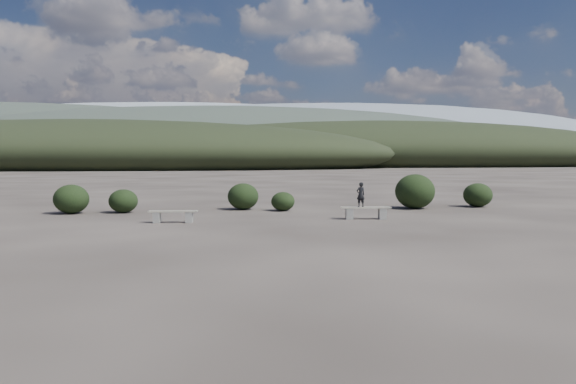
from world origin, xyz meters
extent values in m
plane|color=#2A2421|center=(0.00, 0.00, 0.00)|extent=(1200.00, 1200.00, 0.00)
cube|color=slate|center=(-4.73, 5.28, 0.18)|extent=(0.25, 0.33, 0.35)
cube|color=slate|center=(-3.67, 5.19, 0.18)|extent=(0.25, 0.33, 0.35)
cube|color=gray|center=(-4.20, 5.24, 0.38)|extent=(1.62, 0.46, 0.04)
cube|color=slate|center=(1.82, 5.56, 0.19)|extent=(0.27, 0.36, 0.38)
cube|color=slate|center=(2.97, 5.45, 0.19)|extent=(0.27, 0.36, 0.38)
cube|color=gray|center=(2.39, 5.50, 0.41)|extent=(1.76, 0.52, 0.05)
imported|color=black|center=(2.21, 5.52, 0.86)|extent=(0.36, 0.28, 0.86)
ellipsoid|color=black|center=(-6.41, 8.80, 0.46)|extent=(1.12, 1.12, 0.91)
ellipsoid|color=black|center=(-1.73, 9.57, 0.54)|extent=(1.27, 1.27, 1.09)
ellipsoid|color=black|center=(-0.16, 8.85, 0.38)|extent=(0.95, 0.95, 0.76)
ellipsoid|color=black|center=(5.45, 9.18, 0.72)|extent=(1.66, 1.66, 1.45)
ellipsoid|color=black|center=(8.43, 9.64, 0.52)|extent=(1.24, 1.24, 1.03)
ellipsoid|color=black|center=(-8.33, 8.67, 0.56)|extent=(1.32, 1.32, 1.12)
ellipsoid|color=black|center=(-25.00, 90.00, 2.70)|extent=(110.00, 40.00, 12.00)
ellipsoid|color=black|center=(35.00, 110.00, 3.15)|extent=(120.00, 44.00, 14.00)
ellipsoid|color=#2D362C|center=(0.00, 160.00, 5.40)|extent=(190.00, 64.00, 24.00)
ellipsoid|color=#2D362C|center=(-90.00, 220.00, 7.20)|extent=(240.00, 80.00, 32.00)
ellipsoid|color=slate|center=(70.00, 300.00, 9.90)|extent=(340.00, 110.00, 44.00)
ellipsoid|color=gray|center=(-30.00, 400.00, 12.60)|extent=(460.00, 140.00, 56.00)
camera|label=1|loc=(-2.54, -13.52, 2.19)|focal=35.00mm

